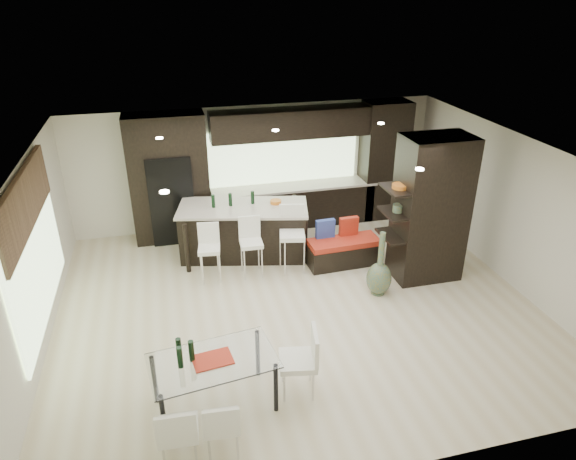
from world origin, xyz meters
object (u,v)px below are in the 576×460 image
object	(u,v)px
bench	(343,252)
stool_mid	(252,253)
stool_left	(210,259)
kitchen_island	(244,231)
dining_table	(215,383)
stool_right	(292,246)
chair_far	(179,434)
chair_near	(222,426)
chair_end	(298,365)
floor_vase	(380,264)

from	to	relation	value
bench	stool_mid	bearing A→B (deg)	176.39
stool_left	stool_mid	size ratio (longest dim) A/B	0.96
kitchen_island	dining_table	distance (m)	4.19
kitchen_island	stool_right	size ratio (longest dim) A/B	2.42
kitchen_island	stool_left	world-z (taller)	kitchen_island
stool_left	stool_right	distance (m)	1.56
stool_mid	stool_right	xyz separation A→B (m)	(0.78, -0.03, 0.06)
dining_table	stool_mid	bearing A→B (deg)	63.82
kitchen_island	stool_mid	xyz separation A→B (m)	(0.00, -0.85, -0.07)
stool_mid	stool_right	distance (m)	0.78
stool_right	chair_far	distance (m)	4.57
kitchen_island	chair_near	xyz separation A→B (m)	(-1.08, -4.77, -0.15)
dining_table	chair_far	xyz separation A→B (m)	(-0.49, -0.75, 0.03)
chair_near	chair_end	xyz separation A→B (m)	(1.11, 0.73, 0.07)
floor_vase	chair_far	xyz separation A→B (m)	(-3.64, -2.75, -0.19)
stool_mid	dining_table	size ratio (longest dim) A/B	0.59
stool_mid	chair_far	distance (m)	4.24
stool_mid	dining_table	xyz separation A→B (m)	(-1.08, -3.19, -0.08)
stool_left	bench	bearing A→B (deg)	6.96
stool_left	dining_table	size ratio (longest dim) A/B	0.56
bench	chair_far	world-z (taller)	chair_far
stool_mid	chair_end	world-z (taller)	stool_mid
stool_mid	chair_end	xyz separation A→B (m)	(0.03, -3.19, -0.01)
kitchen_island	dining_table	size ratio (longest dim) A/B	1.61
bench	dining_table	world-z (taller)	dining_table
chair_far	chair_end	size ratio (longest dim) A/B	0.92
floor_vase	chair_far	size ratio (longest dim) A/B	1.47
stool_right	floor_vase	distance (m)	1.74
kitchen_island	chair_far	xyz separation A→B (m)	(-1.57, -4.79, -0.12)
stool_left	chair_near	distance (m)	3.94
stool_mid	bench	distance (m)	1.82
chair_near	stool_left	bearing A→B (deg)	90.53
bench	floor_vase	distance (m)	1.23
chair_end	kitchen_island	bearing A→B (deg)	10.77
stool_mid	floor_vase	xyz separation A→B (m)	(2.07, -1.19, 0.14)
stool_mid	chair_far	bearing A→B (deg)	-109.54
kitchen_island	chair_near	world-z (taller)	kitchen_island
dining_table	chair_end	distance (m)	1.12
chair_far	kitchen_island	bearing A→B (deg)	75.52
bench	chair_near	world-z (taller)	chair_near
stool_right	chair_far	xyz separation A→B (m)	(-2.35, -3.91, -0.11)
chair_far	bench	bearing A→B (deg)	52.74
chair_near	stool_right	bearing A→B (deg)	69.38
stool_left	stool_mid	world-z (taller)	stool_mid
chair_end	dining_table	bearing A→B (deg)	100.29
chair_near	chair_far	world-z (taller)	chair_far
stool_right	stool_left	bearing A→B (deg)	-169.15
stool_mid	chair_end	size ratio (longest dim) A/B	1.02
kitchen_island	stool_mid	world-z (taller)	kitchen_island
stool_left	bench	size ratio (longest dim) A/B	0.64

